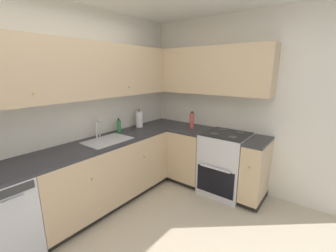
% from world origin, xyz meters
% --- Properties ---
extents(wall_back, '(4.02, 0.05, 2.58)m').
position_xyz_m(wall_back, '(0.00, 1.51, 1.29)').
color(wall_back, silver).
rests_on(wall_back, ground_plane).
extents(wall_right, '(0.05, 3.07, 2.58)m').
position_xyz_m(wall_right, '(1.99, 0.00, 1.29)').
color(wall_right, silver).
rests_on(wall_right, ground_plane).
extents(lower_cabinets_back, '(1.91, 0.62, 0.87)m').
position_xyz_m(lower_cabinets_back, '(0.41, 1.19, 0.44)').
color(lower_cabinets_back, tan).
rests_on(lower_cabinets_back, ground_plane).
extents(countertop_back, '(3.11, 0.60, 0.03)m').
position_xyz_m(countertop_back, '(0.41, 1.19, 0.89)').
color(countertop_back, '#2D2D33').
rests_on(countertop_back, lower_cabinets_back).
extents(lower_cabinets_right, '(0.62, 1.42, 0.87)m').
position_xyz_m(lower_cabinets_right, '(1.66, 0.29, 0.44)').
color(lower_cabinets_right, tan).
rests_on(lower_cabinets_right, ground_plane).
extents(countertop_right, '(0.60, 1.42, 0.03)m').
position_xyz_m(countertop_right, '(1.66, 0.29, 0.89)').
color(countertop_right, '#2D2D33').
rests_on(countertop_right, lower_cabinets_right).
extents(oven_range, '(0.68, 0.62, 1.05)m').
position_xyz_m(oven_range, '(1.68, 0.04, 0.46)').
color(oven_range, silver).
rests_on(oven_range, ground_plane).
extents(upper_cabinets_back, '(2.79, 0.34, 0.68)m').
position_xyz_m(upper_cabinets_back, '(0.25, 1.33, 1.79)').
color(upper_cabinets_back, tan).
extents(upper_cabinets_right, '(0.32, 1.97, 0.68)m').
position_xyz_m(upper_cabinets_right, '(1.80, 0.50, 1.79)').
color(upper_cabinets_right, tan).
extents(sink, '(0.59, 0.40, 0.10)m').
position_xyz_m(sink, '(0.44, 1.16, 0.86)').
color(sink, '#B7B7BC').
rests_on(sink, countertop_back).
extents(faucet, '(0.07, 0.16, 0.26)m').
position_xyz_m(faucet, '(0.45, 1.37, 1.05)').
color(faucet, silver).
rests_on(faucet, countertop_back).
extents(soap_bottle, '(0.06, 0.06, 0.21)m').
position_xyz_m(soap_bottle, '(0.82, 1.37, 0.99)').
color(soap_bottle, '#338C4C').
rests_on(soap_bottle, countertop_back).
extents(paper_towel_roll, '(0.11, 0.11, 0.31)m').
position_xyz_m(paper_towel_roll, '(1.22, 1.35, 1.03)').
color(paper_towel_roll, white).
rests_on(paper_towel_roll, countertop_back).
extents(oil_bottle, '(0.07, 0.07, 0.27)m').
position_xyz_m(oil_bottle, '(1.66, 0.62, 1.03)').
color(oil_bottle, '#BF4C3F').
rests_on(oil_bottle, countertop_right).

